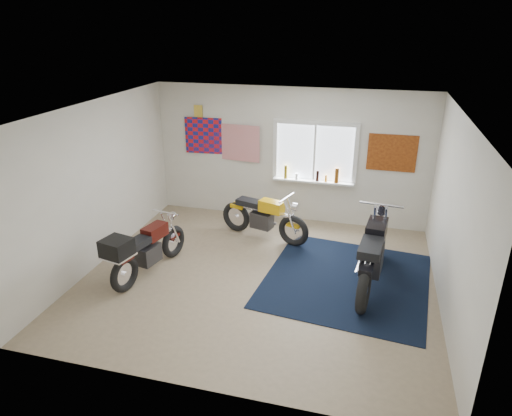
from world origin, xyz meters
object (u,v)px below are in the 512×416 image
(yellow_triumph, at_px, (264,218))
(maroon_tourer, at_px, (144,250))
(black_chrome_bike, at_px, (372,255))
(navy_rug, at_px, (346,280))

(yellow_triumph, relative_size, maroon_tourer, 1.00)
(black_chrome_bike, bearing_deg, maroon_tourer, 107.33)
(navy_rug, xyz_separation_m, black_chrome_bike, (0.36, -0.02, 0.50))
(navy_rug, xyz_separation_m, yellow_triumph, (-1.66, 1.16, 0.40))
(navy_rug, height_order, yellow_triumph, yellow_triumph)
(navy_rug, xyz_separation_m, maroon_tourer, (-3.17, -0.70, 0.47))
(navy_rug, height_order, black_chrome_bike, black_chrome_bike)
(black_chrome_bike, bearing_deg, yellow_triumph, 66.08)
(yellow_triumph, height_order, maroon_tourer, yellow_triumph)
(black_chrome_bike, height_order, maroon_tourer, black_chrome_bike)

